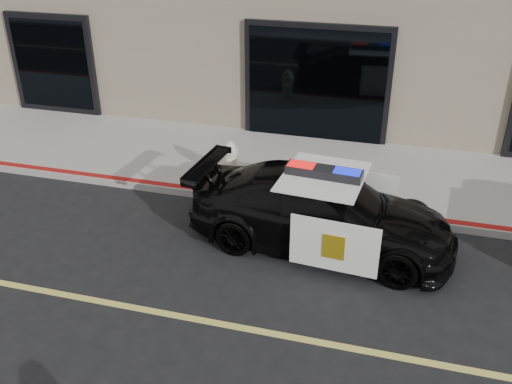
# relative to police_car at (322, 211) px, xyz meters

# --- Properties ---
(ground) EXTENTS (120.00, 120.00, 0.00)m
(ground) POSITION_rel_police_car_xyz_m (0.07, -2.43, -0.66)
(ground) COLOR black
(ground) RESTS_ON ground
(sidewalk_n) EXTENTS (60.00, 3.50, 0.15)m
(sidewalk_n) POSITION_rel_police_car_xyz_m (0.07, 2.82, -0.59)
(sidewalk_n) COLOR gray
(sidewalk_n) RESTS_ON ground
(police_car) EXTENTS (2.59, 4.83, 1.48)m
(police_car) POSITION_rel_police_car_xyz_m (0.00, 0.00, 0.00)
(police_car) COLOR black
(police_car) RESTS_ON ground
(fire_hydrant) EXTENTS (0.39, 0.54, 0.86)m
(fire_hydrant) POSITION_rel_police_car_xyz_m (-2.18, 1.72, -0.11)
(fire_hydrant) COLOR beige
(fire_hydrant) RESTS_ON sidewalk_n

